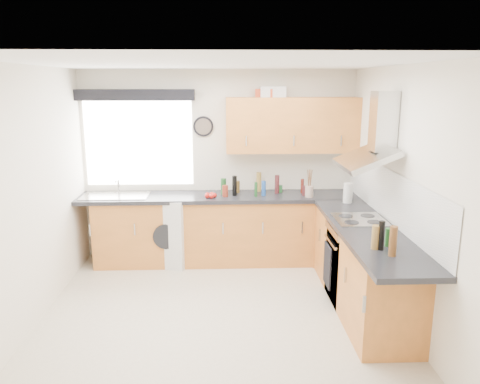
{
  "coord_description": "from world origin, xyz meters",
  "views": [
    {
      "loc": [
        0.05,
        -4.4,
        2.33
      ],
      "look_at": [
        0.25,
        0.85,
        1.1
      ],
      "focal_mm": 35.0,
      "sensor_mm": 36.0,
      "label": 1
    }
  ],
  "objects_px": {
    "extractor_hood": "(374,139)",
    "washing_machine": "(169,229)",
    "upper_cabinets": "(292,125)",
    "oven": "(357,263)"
  },
  "relations": [
    {
      "from": "upper_cabinets",
      "to": "washing_machine",
      "type": "distance_m",
      "value": 2.11
    },
    {
      "from": "extractor_hood",
      "to": "upper_cabinets",
      "type": "relative_size",
      "value": 0.46
    },
    {
      "from": "upper_cabinets",
      "to": "washing_machine",
      "type": "height_order",
      "value": "upper_cabinets"
    },
    {
      "from": "extractor_hood",
      "to": "washing_machine",
      "type": "height_order",
      "value": "extractor_hood"
    },
    {
      "from": "extractor_hood",
      "to": "washing_machine",
      "type": "relative_size",
      "value": 0.87
    },
    {
      "from": "washing_machine",
      "to": "upper_cabinets",
      "type": "bearing_deg",
      "value": 21.48
    },
    {
      "from": "oven",
      "to": "upper_cabinets",
      "type": "height_order",
      "value": "upper_cabinets"
    },
    {
      "from": "upper_cabinets",
      "to": "washing_machine",
      "type": "xyz_separation_m",
      "value": [
        -1.62,
        -0.1,
        -1.35
      ]
    },
    {
      "from": "oven",
      "to": "extractor_hood",
      "type": "relative_size",
      "value": 1.09
    },
    {
      "from": "oven",
      "to": "washing_machine",
      "type": "xyz_separation_m",
      "value": [
        -2.17,
        1.22,
        0.02
      ]
    }
  ]
}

